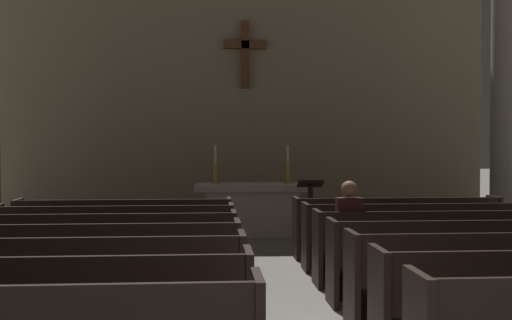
{
  "coord_description": "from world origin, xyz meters",
  "views": [
    {
      "loc": [
        -0.83,
        -4.02,
        1.78
      ],
      "look_at": [
        0.0,
        7.12,
        1.49
      ],
      "focal_mm": 44.68,
      "sensor_mm": 36.0,
      "label": 1
    }
  ],
  "objects": [
    {
      "name": "pew_right_row_6",
      "position": [
        2.11,
        4.76,
        0.48
      ],
      "size": [
        3.23,
        0.5,
        0.95
      ],
      "color": "black",
      "rests_on": "ground"
    },
    {
      "name": "pew_left_row_7",
      "position": [
        -2.11,
        5.71,
        0.48
      ],
      "size": [
        3.23,
        0.5,
        0.95
      ],
      "color": "black",
      "rests_on": "ground"
    },
    {
      "name": "lone_worshipper",
      "position": [
        0.91,
        3.83,
        0.69
      ],
      "size": [
        0.32,
        0.43,
        1.32
      ],
      "color": "#26262B",
      "rests_on": "ground"
    },
    {
      "name": "column_right_second",
      "position": [
        5.0,
        7.97,
        3.15
      ],
      "size": [
        1.03,
        1.03,
        6.47
      ],
      "color": "#9E998E",
      "rests_on": "ground"
    },
    {
      "name": "pew_right_row_4",
      "position": [
        2.11,
        2.84,
        0.48
      ],
      "size": [
        3.23,
        0.5,
        0.95
      ],
      "color": "black",
      "rests_on": "ground"
    },
    {
      "name": "pew_right_row_7",
      "position": [
        2.11,
        5.71,
        0.48
      ],
      "size": [
        3.23,
        0.5,
        0.95
      ],
      "color": "black",
      "rests_on": "ground"
    },
    {
      "name": "pew_left_row_3",
      "position": [
        -2.11,
        1.88,
        0.48
      ],
      "size": [
        3.23,
        0.5,
        0.95
      ],
      "color": "black",
      "rests_on": "ground"
    },
    {
      "name": "pew_left_row_6",
      "position": [
        -2.11,
        4.76,
        0.48
      ],
      "size": [
        3.23,
        0.5,
        0.95
      ],
      "color": "black",
      "rests_on": "ground"
    },
    {
      "name": "candlestick_left",
      "position": [
        -0.7,
        8.23,
        1.25
      ],
      "size": [
        0.16,
        0.16,
        0.74
      ],
      "color": "#B79338",
      "rests_on": "altar"
    },
    {
      "name": "altar",
      "position": [
        0.0,
        8.23,
        0.53
      ],
      "size": [
        2.2,
        0.9,
        1.01
      ],
      "color": "#BCB7AD",
      "rests_on": "ground"
    },
    {
      "name": "pew_left_row_2",
      "position": [
        -2.11,
        0.92,
        0.48
      ],
      "size": [
        3.23,
        0.5,
        0.95
      ],
      "color": "black",
      "rests_on": "ground"
    },
    {
      "name": "pew_left_row_4",
      "position": [
        -2.11,
        2.84,
        0.48
      ],
      "size": [
        3.23,
        0.5,
        0.95
      ],
      "color": "black",
      "rests_on": "ground"
    },
    {
      "name": "apse_with_cross",
      "position": [
        0.0,
        10.62,
        3.45
      ],
      "size": [
        11.09,
        0.43,
        6.9
      ],
      "color": "gray",
      "rests_on": "ground"
    },
    {
      "name": "pew_right_row_5",
      "position": [
        2.11,
        3.8,
        0.48
      ],
      "size": [
        3.23,
        0.5,
        0.95
      ],
      "color": "black",
      "rests_on": "ground"
    },
    {
      "name": "pew_left_row_5",
      "position": [
        -2.11,
        3.8,
        0.48
      ],
      "size": [
        3.23,
        0.5,
        0.95
      ],
      "color": "black",
      "rests_on": "ground"
    },
    {
      "name": "lectern",
      "position": [
        0.95,
        7.03,
        0.55
      ],
      "size": [
        0.44,
        0.36,
        1.15
      ],
      "color": "black",
      "rests_on": "ground"
    },
    {
      "name": "candlestick_right",
      "position": [
        0.7,
        8.23,
        1.25
      ],
      "size": [
        0.16,
        0.16,
        0.74
      ],
      "color": "#B79338",
      "rests_on": "altar"
    }
  ]
}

